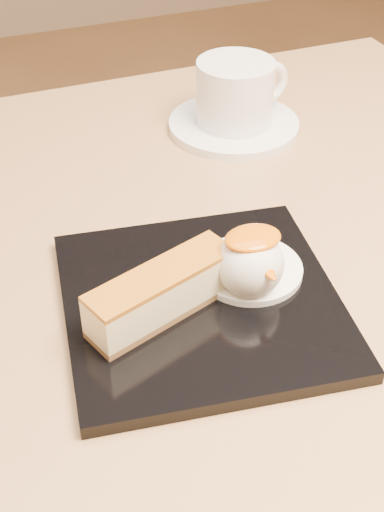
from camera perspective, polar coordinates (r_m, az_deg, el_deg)
name	(u,v)px	position (r m, az deg, el deg)	size (l,w,h in m)	color
table	(229,375)	(0.75, 3.01, -9.48)	(0.80, 0.80, 0.72)	black
dessert_plate	(201,303)	(0.58, 0.73, -3.76)	(0.22, 0.22, 0.01)	black
cheesecake	(162,293)	(0.55, -2.43, -2.94)	(0.13, 0.07, 0.04)	brown
cream_smear	(249,269)	(0.60, 4.60, -1.05)	(0.09, 0.09, 0.01)	white
ice_cream_scoop	(250,264)	(0.57, 4.66, -0.61)	(0.06, 0.06, 0.06)	white
mango_sauce	(253,238)	(0.56, 4.89, 1.45)	(0.05, 0.04, 0.01)	#D96106
mint_sprig	(206,257)	(0.61, 1.14, -0.07)	(0.03, 0.02, 0.00)	#3A8F2E
saucer	(234,125)	(0.84, 3.35, 10.42)	(0.15, 0.15, 0.01)	white
coffee_cup	(237,91)	(0.82, 3.59, 13.05)	(0.12, 0.09, 0.07)	white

